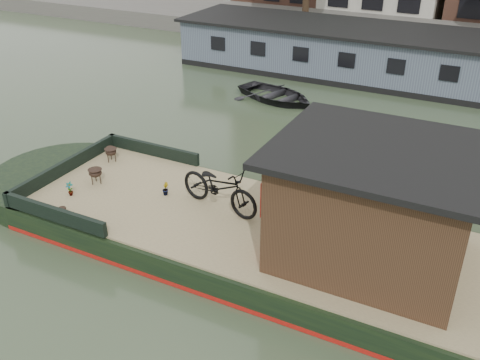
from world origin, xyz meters
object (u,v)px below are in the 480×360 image
at_px(cabin, 375,204).
at_px(dinghy, 276,91).
at_px(bicycle, 219,187).
at_px(brazier_front, 96,176).
at_px(brazier_rear, 111,155).
at_px(potted_plant_a, 70,189).

relative_size(cabin, dinghy, 1.17).
distance_m(bicycle, dinghy, 9.51).
bearing_deg(brazier_front, brazier_rear, 111.66).
relative_size(potted_plant_a, dinghy, 0.11).
bearing_deg(cabin, bicycle, 175.91).
bearing_deg(potted_plant_a, brazier_front, 78.72).
height_order(brazier_front, dinghy, brazier_front).
bearing_deg(brazier_front, potted_plant_a, -101.28).
distance_m(cabin, brazier_rear, 7.61).
xyz_separation_m(cabin, brazier_rear, (-7.47, 1.08, -1.04)).
xyz_separation_m(bicycle, brazier_front, (-3.40, -0.37, -0.37)).
relative_size(bicycle, potted_plant_a, 5.98).
bearing_deg(potted_plant_a, bicycle, 17.82).
bearing_deg(brazier_rear, potted_plant_a, -80.78).
height_order(cabin, brazier_rear, cabin).
height_order(bicycle, dinghy, bicycle).
bearing_deg(bicycle, brazier_front, 107.19).
height_order(cabin, dinghy, cabin).
xyz_separation_m(brazier_rear, dinghy, (1.32, 8.30, -0.49)).
height_order(cabin, brazier_front, cabin).
bearing_deg(bicycle, potted_plant_a, 118.81).
xyz_separation_m(bicycle, dinghy, (-2.55, 9.13, -0.87)).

